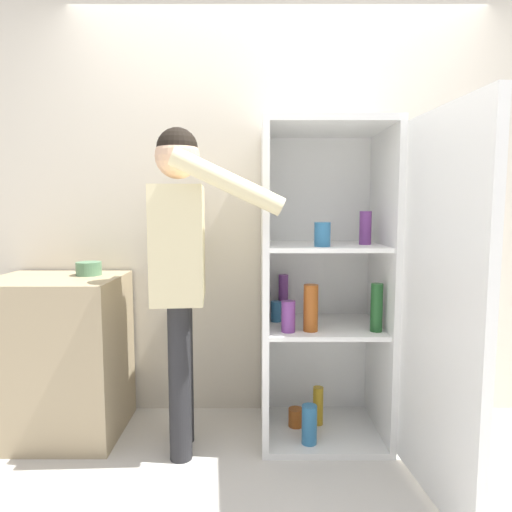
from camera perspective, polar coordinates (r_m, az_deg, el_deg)
name	(u,v)px	position (r m, az deg, el deg)	size (l,w,h in m)	color
ground_plane	(287,502)	(2.30, 3.84, -28.37)	(12.00, 12.00, 0.00)	beige
wall_back	(278,211)	(2.87, 2.78, 5.58)	(7.00, 0.06, 2.55)	beige
refrigerator	(346,289)	(2.50, 11.15, -4.09)	(0.80, 1.29, 1.75)	white
person	(183,251)	(2.38, -9.16, 0.63)	(0.68, 0.60, 1.70)	#262628
counter	(60,356)	(2.90, -23.27, -11.40)	(0.71, 0.58, 0.91)	tan
bowl	(91,269)	(2.82, -19.97, -1.48)	(0.14, 0.14, 0.08)	#517F5B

